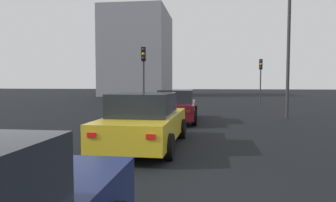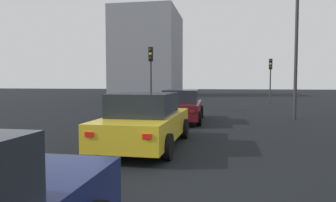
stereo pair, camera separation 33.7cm
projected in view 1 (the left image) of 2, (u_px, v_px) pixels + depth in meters
The scene contains 7 objects.
ground_plane at pixel (200, 202), 5.02m from camera, with size 160.00×160.00×0.20m, color black.
car_maroon_right_lead at pixel (176, 106), 14.66m from camera, with size 4.80×2.08×1.51m.
car_yellow_right_second at pixel (145, 121), 8.83m from camera, with size 4.78×2.13×1.55m.
traffic_light_near_left at pixel (261, 72), 26.74m from camera, with size 0.32×0.30×3.88m.
traffic_light_near_right at pixel (143, 65), 19.67m from camera, with size 0.32×0.30×4.12m.
street_lamp_kerbside at pixel (289, 22), 15.31m from camera, with size 0.56×0.36×8.38m.
building_facade_left at pixel (138, 54), 44.36m from camera, with size 11.49×8.56×11.96m, color gray.
Camera 1 is at (-4.94, -0.12, 1.86)m, focal length 32.82 mm.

